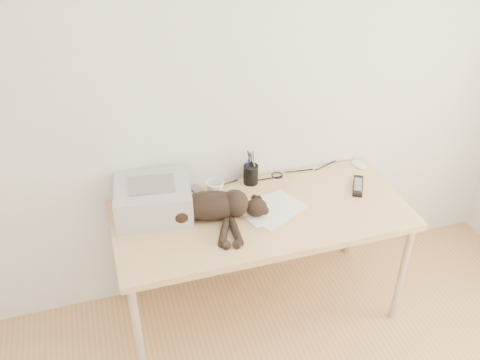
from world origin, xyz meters
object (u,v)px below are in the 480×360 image
object	(u,v)px
desk	(257,222)
cat	(206,208)
printer	(153,199)
mug	(215,189)
mouse	(359,163)
pen_cup	(251,174)

from	to	relation	value
desk	cat	size ratio (longest dim) A/B	2.23
desk	printer	distance (m)	0.60
mug	desk	bearing A→B (deg)	-33.77
printer	mouse	world-z (taller)	printer
desk	printer	bearing A→B (deg)	171.41
mouse	desk	bearing A→B (deg)	-175.74
pen_cup	mug	bearing A→B (deg)	-163.83
desk	cat	distance (m)	0.37
mug	cat	bearing A→B (deg)	-117.50
pen_cup	mouse	world-z (taller)	pen_cup
printer	mug	xyz separation A→B (m)	(0.35, 0.05, -0.04)
printer	cat	bearing A→B (deg)	-27.94
printer	cat	world-z (taller)	printer
cat	pen_cup	xyz separation A→B (m)	(0.33, 0.25, -0.01)
printer	cat	size ratio (longest dim) A/B	0.61
mug	pen_cup	size ratio (longest dim) A/B	0.47
mug	pen_cup	bearing A→B (deg)	16.17
printer	desk	bearing A→B (deg)	-8.59
printer	mouse	distance (m)	1.28
mug	pen_cup	distance (m)	0.24
desk	cat	bearing A→B (deg)	-170.46
printer	mouse	size ratio (longest dim) A/B	3.63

